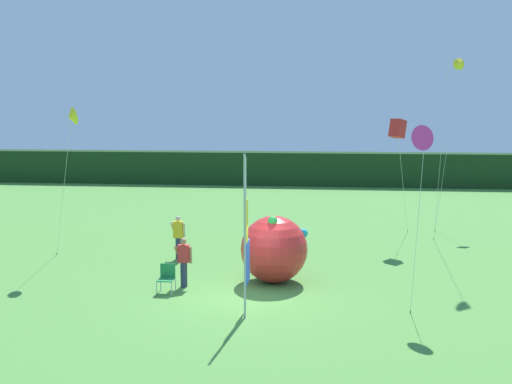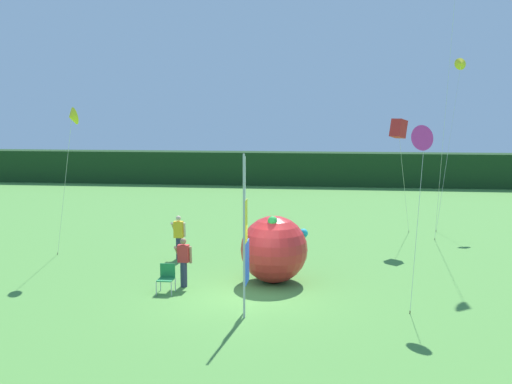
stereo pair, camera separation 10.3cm
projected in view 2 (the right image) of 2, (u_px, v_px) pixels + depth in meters
ground_plane at (244, 300)px, 18.04m from camera, size 120.00×120.00×0.00m
distant_treeline at (297, 168)px, 47.32m from camera, size 80.00×2.40×2.58m
banner_flag at (246, 238)px, 16.48m from camera, size 0.06×1.03×4.52m
person_near_banner at (184, 261)px, 19.32m from camera, size 0.55×0.48×1.60m
person_mid_field at (179, 236)px, 23.04m from camera, size 0.55×0.48×1.69m
inflatable_balloon at (274, 249)px, 19.82m from camera, size 2.23×2.23×2.30m
folding_chair at (167, 276)px, 18.75m from camera, size 0.51×0.51×0.89m
kite_yellow_delta_1 at (72, 117)px, 21.63m from camera, size 1.81×1.78×5.81m
kite_magenta_delta_2 at (425, 138)px, 17.07m from camera, size 0.77×1.34×5.28m
kite_yellow_delta_3 at (461, 65)px, 29.46m from camera, size 1.61×2.46×8.35m
kite_red_box_4 at (398, 129)px, 25.36m from camera, size 1.33×2.94×5.38m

